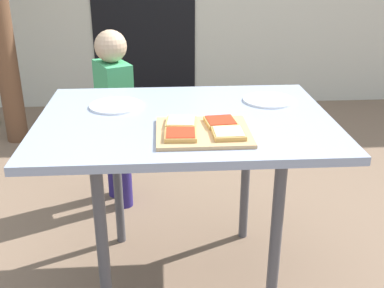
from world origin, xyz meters
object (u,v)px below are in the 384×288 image
(pizza_slice_near_left, at_px, (181,135))
(plate_white_left, at_px, (116,106))
(pizza_slice_near_right, at_px, (229,133))
(pizza_slice_far_right, at_px, (221,122))
(cutting_board, at_px, (203,132))
(child_left, at_px, (115,108))
(plate_white_right, at_px, (269,100))
(pizza_slice_far_left, at_px, (181,122))
(dining_table, at_px, (185,135))

(pizza_slice_near_left, distance_m, plate_white_left, 0.46)
(pizza_slice_near_right, height_order, plate_white_left, pizza_slice_near_right)
(pizza_slice_far_right, relative_size, plate_white_left, 0.56)
(cutting_board, bearing_deg, child_left, 113.76)
(plate_white_right, bearing_deg, pizza_slice_far_right, -129.34)
(plate_white_left, bearing_deg, plate_white_right, 2.82)
(pizza_slice_near_right, bearing_deg, pizza_slice_far_left, 143.24)
(dining_table, xyz_separation_m, pizza_slice_far_left, (-0.02, -0.12, 0.10))
(pizza_slice_far_left, relative_size, plate_white_left, 0.56)
(pizza_slice_near_right, bearing_deg, dining_table, 120.05)
(cutting_board, relative_size, pizza_slice_near_left, 2.85)
(pizza_slice_near_right, bearing_deg, pizza_slice_near_left, -179.73)
(pizza_slice_near_left, distance_m, plate_white_right, 0.57)
(pizza_slice_near_right, relative_size, child_left, 0.11)
(cutting_board, xyz_separation_m, pizza_slice_near_right, (0.08, -0.06, 0.02))
(pizza_slice_near_left, xyz_separation_m, plate_white_right, (0.40, 0.41, -0.02))
(dining_table, distance_m, pizza_slice_near_left, 0.26)
(dining_table, distance_m, pizza_slice_far_left, 0.16)
(dining_table, height_order, pizza_slice_far_left, pizza_slice_far_left)
(pizza_slice_far_left, xyz_separation_m, plate_white_right, (0.39, 0.29, -0.02))
(cutting_board, relative_size, pizza_slice_far_right, 2.71)
(pizza_slice_near_left, height_order, plate_white_left, pizza_slice_near_left)
(plate_white_right, bearing_deg, dining_table, -154.86)
(pizza_slice_far_right, relative_size, pizza_slice_far_left, 1.00)
(plate_white_right, bearing_deg, plate_white_left, -177.18)
(cutting_board, xyz_separation_m, plate_white_left, (-0.33, 0.32, -0.00))
(pizza_slice_far_right, bearing_deg, cutting_board, -140.57)
(dining_table, relative_size, pizza_slice_near_right, 9.97)
(dining_table, xyz_separation_m, cutting_board, (0.06, -0.18, 0.08))
(plate_white_left, bearing_deg, child_left, 96.60)
(dining_table, bearing_deg, pizza_slice_near_left, -96.40)
(pizza_slice_far_right, relative_size, pizza_slice_near_right, 1.07)
(dining_table, relative_size, cutting_board, 3.43)
(pizza_slice_near_right, distance_m, plate_white_left, 0.56)
(pizza_slice_near_right, distance_m, plate_white_right, 0.47)
(dining_table, distance_m, plate_white_right, 0.42)
(pizza_slice_far_right, relative_size, pizza_slice_near_left, 1.05)
(dining_table, height_order, cutting_board, cutting_board)
(plate_white_right, relative_size, child_left, 0.22)
(dining_table, xyz_separation_m, plate_white_left, (-0.28, 0.14, 0.08))
(pizza_slice_near_left, bearing_deg, pizza_slice_far_left, 86.89)
(plate_white_left, bearing_deg, pizza_slice_near_left, -56.60)
(cutting_board, bearing_deg, pizza_slice_near_left, -145.25)
(plate_white_left, height_order, plate_white_right, same)
(pizza_slice_near_right, bearing_deg, plate_white_right, 60.65)
(dining_table, bearing_deg, pizza_slice_far_left, -99.62)
(dining_table, xyz_separation_m, pizza_slice_near_right, (0.14, -0.24, 0.10))
(pizza_slice_near_left, bearing_deg, pizza_slice_near_right, 0.27)
(cutting_board, bearing_deg, pizza_slice_far_left, 140.96)
(dining_table, distance_m, child_left, 0.82)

